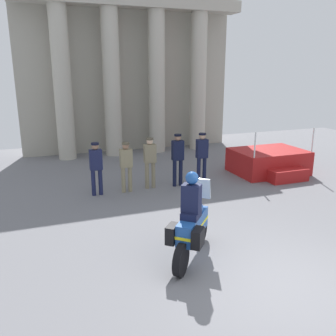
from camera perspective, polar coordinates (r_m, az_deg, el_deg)
name	(u,v)px	position (r m, az deg, el deg)	size (l,w,h in m)	color
ground_plane	(282,285)	(7.24, 17.66, -17.20)	(28.74, 28.74, 0.00)	slate
colonnade_backdrop	(131,66)	(17.17, -5.85, 15.76)	(10.04, 1.61, 7.80)	#A49F91
reviewing_stand	(269,162)	(14.11, 15.76, 0.89)	(2.62, 2.41, 1.79)	#A51919
officer_in_row_0	(96,165)	(11.28, -11.34, 0.52)	(0.38, 0.24, 1.67)	#191E42
officer_in_row_1	(126,163)	(11.43, -6.64, 0.78)	(0.38, 0.24, 1.62)	#847A5B
officer_in_row_2	(150,159)	(11.73, -2.87, 1.47)	(0.38, 0.24, 1.69)	#7A7056
officer_in_row_3	(178,156)	(11.94, 1.55, 1.96)	(0.38, 0.24, 1.77)	black
officer_in_row_4	(202,154)	(12.31, 5.39, 2.24)	(0.38, 0.24, 1.75)	#141938
motorcycle_with_rider	(192,224)	(7.38, 3.76, -8.78)	(1.47, 1.65, 1.90)	black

